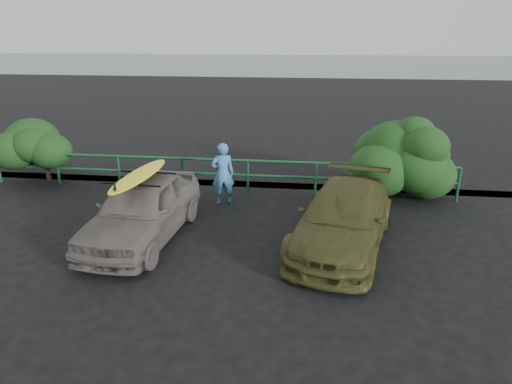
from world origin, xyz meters
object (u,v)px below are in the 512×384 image
guardrail (215,175)px  olive_vehicle (343,218)px  man (223,174)px  sedan (142,209)px  surfboard (139,175)px

guardrail → olive_vehicle: olive_vehicle is taller
olive_vehicle → man: (-3.18, 2.28, 0.21)m
sedan → surfboard: bearing=-59.2°
man → surfboard: man is taller
guardrail → sedan: 3.54m
guardrail → sedan: (-0.98, -3.39, 0.20)m
sedan → surfboard: size_ratio=1.57×
sedan → man: 2.84m
guardrail → surfboard: bearing=-106.2°
guardrail → olive_vehicle: size_ratio=3.06×
guardrail → olive_vehicle: (3.62, -3.21, 0.14)m
man → surfboard: bearing=42.1°
olive_vehicle → man: man is taller
sedan → man: size_ratio=2.45×
guardrail → surfboard: size_ratio=5.18×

